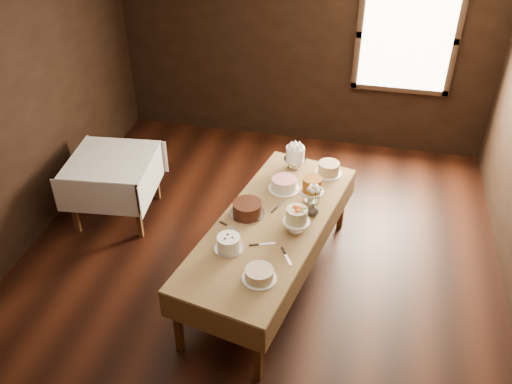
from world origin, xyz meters
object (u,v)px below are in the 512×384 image
(cake_swirl, at_px, (229,243))
(cake_cream, at_px, (259,275))
(side_table, at_px, (112,166))
(cake_lattice, at_px, (284,185))
(cake_server_b, at_px, (288,260))
(cake_server_c, at_px, (280,204))
(cake_meringue, at_px, (295,158))
(cake_speckled, at_px, (329,169))
(cake_chocolate, at_px, (247,209))
(cake_caramel, at_px, (311,191))
(cake_server_e, at_px, (233,229))
(cake_server_d, at_px, (307,215))
(cake_flowers, at_px, (296,221))
(display_table, at_px, (271,227))
(cake_server_a, at_px, (267,244))
(flower_vase, at_px, (313,210))

(cake_swirl, xyz_separation_m, cake_cream, (0.34, -0.31, -0.01))
(side_table, bearing_deg, cake_lattice, -3.63)
(cake_server_b, distance_m, cake_server_c, 0.81)
(side_table, height_order, cake_meringue, cake_meringue)
(cake_swirl, bearing_deg, cake_speckled, 62.89)
(cake_chocolate, height_order, cake_server_b, cake_chocolate)
(cake_lattice, distance_m, cake_caramel, 0.34)
(cake_speckled, height_order, cake_caramel, cake_caramel)
(cake_meringue, relative_size, cake_server_e, 1.07)
(cake_chocolate, height_order, cake_swirl, cake_swirl)
(cake_chocolate, bearing_deg, cake_speckled, 52.24)
(side_table, relative_size, cake_server_d, 4.18)
(cake_swirl, height_order, cake_server_c, cake_swirl)
(cake_caramel, relative_size, cake_flowers, 1.09)
(display_table, bearing_deg, cake_speckled, 65.59)
(display_table, bearing_deg, cake_server_c, 83.38)
(side_table, xyz_separation_m, cake_chocolate, (1.71, -0.61, 0.13))
(cake_flowers, bearing_deg, cake_cream, -105.72)
(display_table, height_order, cake_flowers, cake_flowers)
(cake_server_a, relative_size, cake_server_e, 1.00)
(cake_server_d, height_order, cake_server_e, same)
(cake_meringue, xyz_separation_m, cake_chocolate, (-0.30, -0.93, -0.05))
(cake_meringue, xyz_separation_m, cake_flowers, (0.19, -1.08, -0.00))
(cake_caramel, height_order, cake_server_b, cake_caramel)
(cake_caramel, distance_m, cake_flowers, 0.49)
(cake_meringue, height_order, cake_server_a, cake_meringue)
(cake_lattice, xyz_separation_m, cake_server_d, (0.29, -0.38, -0.05))
(cake_swirl, xyz_separation_m, flower_vase, (0.66, 0.66, -0.00))
(cake_server_b, distance_m, cake_server_d, 0.67)
(cake_cream, relative_size, cake_server_c, 1.34)
(cake_server_d, bearing_deg, cake_server_e, -160.98)
(cake_server_b, bearing_deg, cake_server_a, -156.68)
(cake_caramel, xyz_separation_m, flower_vase, (0.05, -0.21, -0.06))
(cake_chocolate, relative_size, cake_server_e, 1.63)
(cake_caramel, height_order, cake_server_d, cake_caramel)
(display_table, xyz_separation_m, cake_server_b, (0.25, -0.48, 0.06))
(cake_server_e, bearing_deg, cake_meringue, 99.27)
(cake_server_a, bearing_deg, cake_cream, -107.20)
(cake_meringue, bearing_deg, cake_caramel, -66.17)
(cake_swirl, xyz_separation_m, cake_server_b, (0.54, -0.03, -0.06))
(cake_flowers, xyz_separation_m, cake_server_d, (0.06, 0.25, -0.11))
(side_table, bearing_deg, display_table, -19.35)
(flower_vase, bearing_deg, cake_caramel, 103.18)
(side_table, distance_m, cake_chocolate, 1.82)
(cake_lattice, bearing_deg, cake_server_b, -77.59)
(cake_caramel, bearing_deg, cake_speckled, 78.18)
(display_table, distance_m, cake_server_d, 0.37)
(cake_speckled, distance_m, cake_flowers, 1.04)
(display_table, distance_m, cake_lattice, 0.57)
(display_table, relative_size, cake_server_b, 10.68)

